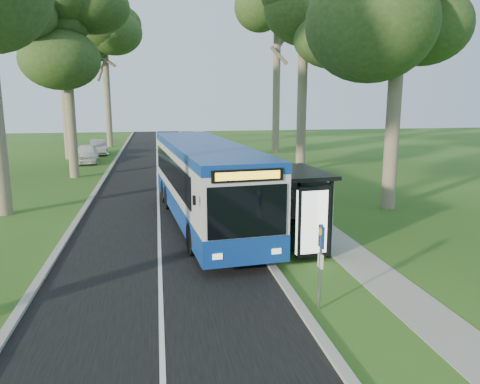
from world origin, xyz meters
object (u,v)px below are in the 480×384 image
object	(u,v)px
bus	(205,182)
bus_shelter	(304,196)
litter_bin	(295,235)
car_white	(86,154)
car_silver	(99,147)
bus_stop_sign	(321,256)

from	to	relation	value
bus	bus_shelter	bearing A→B (deg)	-60.74
litter_bin	bus	bearing A→B (deg)	123.43
bus_shelter	car_white	size ratio (longest dim) A/B	0.77
litter_bin	car_silver	size ratio (longest dim) A/B	0.25
bus_shelter	litter_bin	world-z (taller)	bus_shelter
bus_stop_sign	bus	bearing A→B (deg)	101.03
car_white	car_silver	xyz separation A→B (m)	(0.33, 5.60, -0.08)
car_white	car_silver	size ratio (longest dim) A/B	1.07
bus_stop_sign	car_white	xyz separation A→B (m)	(-9.69, 29.18, -0.66)
car_white	litter_bin	bearing A→B (deg)	-71.64
litter_bin	car_silver	world-z (taller)	car_silver
litter_bin	bus_stop_sign	bearing A→B (deg)	-99.09
bus_stop_sign	car_white	size ratio (longest dim) A/B	0.50
bus_stop_sign	car_silver	xyz separation A→B (m)	(-9.36, 34.78, -0.73)
bus	litter_bin	bearing A→B (deg)	-61.87
bus	bus_stop_sign	xyz separation A→B (m)	(2.00, -8.83, -0.36)
bus_stop_sign	car_silver	distance (m)	36.02
bus_shelter	car_silver	world-z (taller)	bus_shelter
bus_stop_sign	bus_shelter	size ratio (longest dim) A/B	0.65
bus_shelter	car_silver	size ratio (longest dim) A/B	0.82
bus_shelter	car_silver	xyz separation A→B (m)	(-10.35, 30.29, -1.31)
car_silver	litter_bin	bearing A→B (deg)	-80.43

